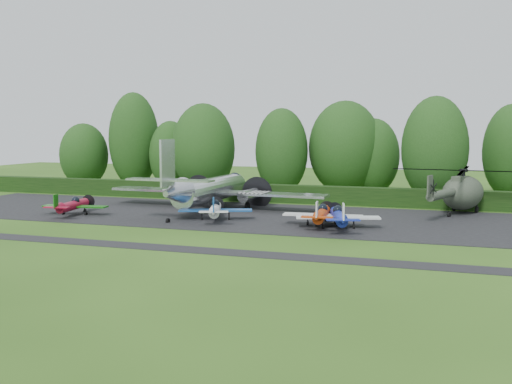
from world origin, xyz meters
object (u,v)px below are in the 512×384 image
(light_plane_red, at_px, (73,205))
(light_plane_white, at_px, (215,209))
(helicopter, at_px, (463,190))
(light_plane_blue, at_px, (339,216))
(light_plane_orange, at_px, (322,214))
(transport_plane, at_px, (210,189))

(light_plane_red, xyz_separation_m, light_plane_white, (14.18, 1.36, 0.05))
(helicopter, bearing_deg, light_plane_white, -171.76)
(light_plane_red, relative_size, light_plane_white, 0.95)
(light_plane_blue, bearing_deg, light_plane_orange, 164.35)
(light_plane_orange, bearing_deg, transport_plane, 157.77)
(light_plane_red, height_order, helicopter, helicopter)
(transport_plane, height_order, light_plane_orange, transport_plane)
(light_plane_blue, bearing_deg, helicopter, 67.47)
(light_plane_orange, height_order, helicopter, helicopter)
(light_plane_white, relative_size, helicopter, 0.44)
(transport_plane, relative_size, light_plane_white, 3.40)
(light_plane_red, relative_size, light_plane_orange, 0.94)
(light_plane_red, bearing_deg, light_plane_orange, 10.71)
(light_plane_white, bearing_deg, light_plane_blue, 13.95)
(light_plane_blue, bearing_deg, light_plane_red, -163.97)
(transport_plane, xyz_separation_m, light_plane_orange, (12.96, -6.40, -1.05))
(transport_plane, distance_m, light_plane_red, 13.48)
(light_plane_blue, bearing_deg, transport_plane, 168.64)
(light_plane_red, distance_m, helicopter, 38.11)
(transport_plane, bearing_deg, helicopter, 10.14)
(light_plane_white, height_order, light_plane_orange, light_plane_orange)
(helicopter, bearing_deg, light_plane_blue, -148.56)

